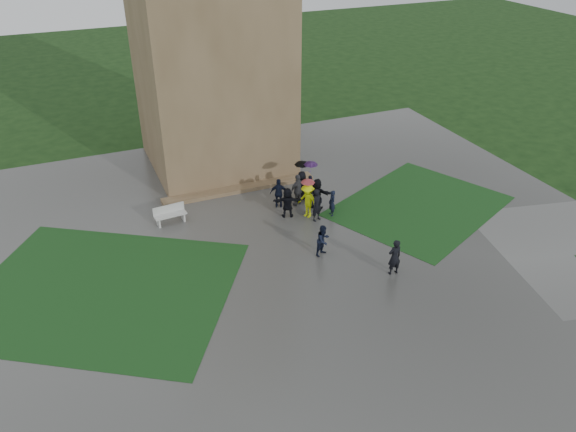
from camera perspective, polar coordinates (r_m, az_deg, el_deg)
name	(u,v)px	position (r m, az deg, el deg)	size (l,w,h in m)	color
ground	(319,296)	(24.25, 3.12, -8.16)	(120.00, 120.00, 0.00)	black
plaza	(300,271)	(25.69, 1.20, -5.60)	(34.00, 34.00, 0.02)	#3B3A38
lawn_inset_left	(102,290)	(25.81, -18.39, -7.17)	(11.00, 9.00, 0.01)	#123514
lawn_inset_right	(419,206)	(31.63, 13.17, 0.99)	(9.00, 7.00, 0.01)	#123514
tower	(208,15)	(33.69, -8.15, 19.57)	(8.00, 8.00, 18.00)	brown
tower_plinth	(240,189)	(32.52, -4.94, 2.77)	(9.00, 0.80, 0.22)	brown
bench	(170,214)	(29.68, -11.90, 0.18)	(1.70, 0.68, 0.96)	beige
visitor_cluster	(303,193)	(30.10, 1.56, 2.38)	(3.43, 3.33, 2.39)	black
pedestrian_mid	(323,240)	(26.42, 3.61, -2.48)	(0.76, 0.44, 1.56)	black
pedestrian_near	(395,257)	(25.47, 10.77, -4.12)	(0.64, 0.42, 1.76)	black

